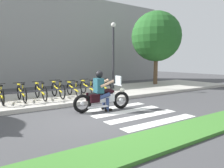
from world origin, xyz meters
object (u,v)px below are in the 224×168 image
at_px(bicycle_4, 74,89).
at_px(bicycle_2, 41,91).
at_px(bicycle_1, 22,93).
at_px(bicycle_6, 102,86).
at_px(bike_rack, 63,90).
at_px(tree_near_rack, 156,37).
at_px(street_lamp, 113,50).
at_px(bicycle_0, 1,95).
at_px(bicycle_3, 58,90).
at_px(motorcycle, 103,98).
at_px(bicycle_5, 88,88).
at_px(rider, 101,88).

bearing_deg(bicycle_4, bicycle_2, -179.98).
xyz_separation_m(bicycle_1, bicycle_6, (3.79, -0.00, 0.01)).
height_order(bicycle_2, bike_rack, bicycle_2).
bearing_deg(bicycle_2, tree_near_rack, 10.61).
distance_m(bicycle_6, bike_rack, 2.34).
xyz_separation_m(bicycle_2, street_lamp, (4.58, 1.19, 1.94)).
bearing_deg(bicycle_0, bicycle_3, -0.02).
distance_m(bicycle_1, bicycle_3, 1.51).
xyz_separation_m(bicycle_3, bike_rack, (0.00, -0.55, 0.07)).
relative_size(motorcycle, bicycle_2, 1.29).
height_order(bicycle_5, bicycle_6, bicycle_6).
distance_m(motorcycle, bicycle_6, 3.10).
xyz_separation_m(motorcycle, bicycle_6, (1.59, 2.66, 0.04)).
distance_m(motorcycle, bicycle_4, 2.66).
bearing_deg(bicycle_3, rider, -77.11).
height_order(rider, bicycle_2, rider).
bearing_deg(bike_rack, bicycle_0, 166.29).
bearing_deg(motorcycle, bicycle_5, 72.61).
distance_m(bicycle_5, bike_rack, 1.62).
relative_size(bicycle_6, street_lamp, 0.42).
height_order(bicycle_4, bicycle_5, bicycle_5).
relative_size(rider, bicycle_5, 0.85).
xyz_separation_m(bicycle_4, bike_rack, (-0.76, -0.56, 0.09)).
relative_size(bicycle_0, bicycle_4, 1.03).
bearing_deg(bicycle_6, bicycle_3, -179.99).
distance_m(bicycle_2, bicycle_3, 0.76).
xyz_separation_m(motorcycle, bike_rack, (-0.68, 2.11, 0.11)).
bearing_deg(bicycle_6, motorcycle, -120.87).
height_order(bicycle_4, bicycle_6, bicycle_6).
xyz_separation_m(rider, bicycle_3, (-0.61, 2.65, -0.32)).
bearing_deg(rider, tree_near_rack, 30.70).
xyz_separation_m(bicycle_3, bicycle_4, (0.76, 0.00, -0.02)).
bearing_deg(bicycle_4, motorcycle, -91.63).
bearing_deg(bike_rack, bicycle_1, 159.90).
relative_size(bicycle_4, tree_near_rack, 0.30).
distance_m(bicycle_1, tree_near_rack, 9.85).
relative_size(bicycle_2, bicycle_4, 1.07).
xyz_separation_m(bike_rack, street_lamp, (3.83, 1.75, 1.86)).
distance_m(bicycle_4, bicycle_6, 1.51).
xyz_separation_m(bicycle_6, street_lamp, (1.55, 1.19, 1.93)).
height_order(bicycle_1, bicycle_4, bicycle_1).
bearing_deg(bicycle_0, rider, -42.61).
bearing_deg(tree_near_rack, bicycle_4, -167.17).
distance_m(bicycle_3, tree_near_rack, 8.44).
distance_m(bicycle_0, street_lamp, 6.51).
bearing_deg(bicycle_1, street_lamp, 12.58).
height_order(motorcycle, bicycle_2, motorcycle).
height_order(bicycle_2, tree_near_rack, tree_near_rack).
relative_size(bicycle_0, bicycle_6, 0.96).
xyz_separation_m(rider, tree_near_rack, (7.14, 4.24, 2.63)).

